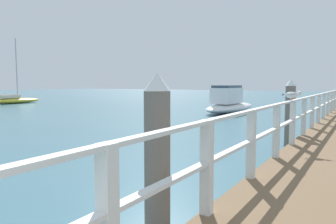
{
  "coord_description": "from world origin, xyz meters",
  "views": [
    {
      "loc": [
        0.43,
        0.81,
        1.93
      ],
      "look_at": [
        -3.27,
        6.78,
        1.29
      ],
      "focal_mm": 34.37,
      "sensor_mm": 36.0,
      "label": 1
    }
  ],
  "objects_px": {
    "dock_piling_far": "(290,114)",
    "boat_0": "(229,103)",
    "dock_piling_near": "(157,167)",
    "boat_2": "(15,100)",
    "seagull_foreground": "(292,95)"
  },
  "relations": [
    {
      "from": "dock_piling_near",
      "to": "dock_piling_far",
      "type": "relative_size",
      "value": 1.0
    },
    {
      "from": "dock_piling_far",
      "to": "boat_2",
      "type": "distance_m",
      "value": 27.56
    },
    {
      "from": "dock_piling_near",
      "to": "dock_piling_far",
      "type": "bearing_deg",
      "value": 90.0
    },
    {
      "from": "seagull_foreground",
      "to": "boat_0",
      "type": "xyz_separation_m",
      "value": [
        -6.13,
        12.03,
        -1.07
      ]
    },
    {
      "from": "dock_piling_far",
      "to": "boat_0",
      "type": "relative_size",
      "value": 0.33
    },
    {
      "from": "dock_piling_far",
      "to": "boat_2",
      "type": "bearing_deg",
      "value": 162.44
    },
    {
      "from": "dock_piling_near",
      "to": "dock_piling_far",
      "type": "xyz_separation_m",
      "value": [
        0.0,
        6.93,
        0.0
      ]
    },
    {
      "from": "dock_piling_far",
      "to": "seagull_foreground",
      "type": "xyz_separation_m",
      "value": [
        0.39,
        -1.86,
        0.62
      ]
    },
    {
      "from": "dock_piling_near",
      "to": "boat_2",
      "type": "xyz_separation_m",
      "value": [
        -26.26,
        15.25,
        -0.69
      ]
    },
    {
      "from": "dock_piling_near",
      "to": "boat_0",
      "type": "height_order",
      "value": "dock_piling_near"
    },
    {
      "from": "boat_0",
      "to": "boat_2",
      "type": "bearing_deg",
      "value": 7.32
    },
    {
      "from": "dock_piling_far",
      "to": "boat_0",
      "type": "distance_m",
      "value": 11.69
    },
    {
      "from": "dock_piling_near",
      "to": "boat_2",
      "type": "distance_m",
      "value": 30.38
    },
    {
      "from": "boat_0",
      "to": "boat_2",
      "type": "height_order",
      "value": "boat_2"
    },
    {
      "from": "dock_piling_far",
      "to": "seagull_foreground",
      "type": "relative_size",
      "value": 4.37
    }
  ]
}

